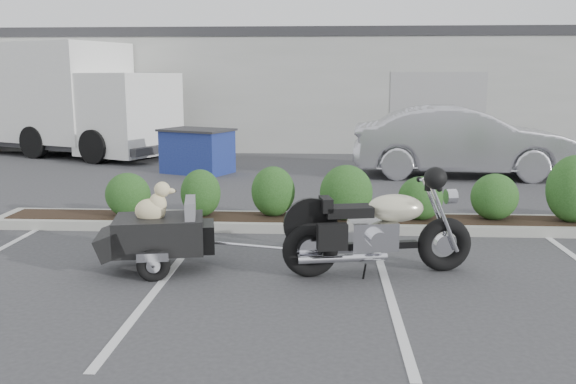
# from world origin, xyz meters

# --- Properties ---
(ground) EXTENTS (90.00, 90.00, 0.00)m
(ground) POSITION_xyz_m (0.00, 0.00, 0.00)
(ground) COLOR #38383A
(ground) RESTS_ON ground
(planter_kerb) EXTENTS (12.00, 1.00, 0.15)m
(planter_kerb) POSITION_xyz_m (1.00, 2.20, 0.07)
(planter_kerb) COLOR #9E9E93
(planter_kerb) RESTS_ON ground
(building) EXTENTS (26.00, 10.00, 4.00)m
(building) POSITION_xyz_m (0.00, 17.00, 2.00)
(building) COLOR #9EA099
(building) RESTS_ON ground
(motorcycle) EXTENTS (2.42, 1.01, 1.40)m
(motorcycle) POSITION_xyz_m (1.13, -0.20, 0.56)
(motorcycle) COLOR black
(motorcycle) RESTS_ON ground
(pet_trailer) EXTENTS (1.97, 1.12, 1.16)m
(pet_trailer) POSITION_xyz_m (-1.66, -0.19, 0.49)
(pet_trailer) COLOR black
(pet_trailer) RESTS_ON ground
(sedan) EXTENTS (5.40, 2.20, 1.74)m
(sedan) POSITION_xyz_m (3.82, 7.63, 0.87)
(sedan) COLOR #B3B1B9
(sedan) RESTS_ON ground
(dumpster) EXTENTS (2.05, 1.77, 1.14)m
(dumpster) POSITION_xyz_m (-2.82, 7.82, 0.58)
(dumpster) COLOR navy
(dumpster) RESTS_ON ground
(delivery_truck) EXTENTS (7.91, 5.33, 3.48)m
(delivery_truck) POSITION_xyz_m (-7.71, 11.40, 1.67)
(delivery_truck) COLOR white
(delivery_truck) RESTS_ON ground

